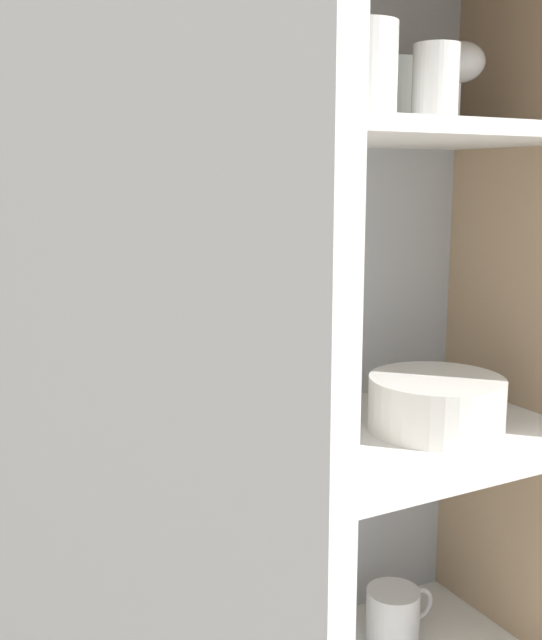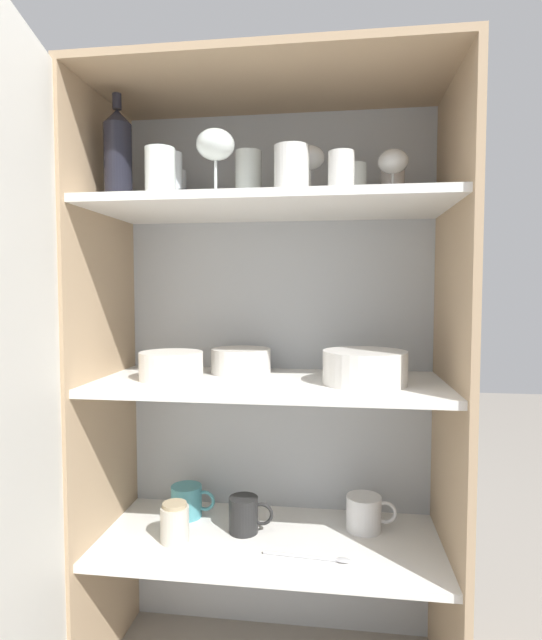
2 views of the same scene
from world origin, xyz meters
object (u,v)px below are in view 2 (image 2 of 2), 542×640
Objects in this scene: wine_bottle at (118,155)px; coffee_mug_primary at (245,515)px; storage_jar at (175,523)px; plate_stack_white at (365,367)px; serving_bowl_small at (241,360)px; mixing_bowl_large at (171,364)px.

wine_bottle reaches higher than coffee_mug_primary.
storage_jar reaches higher than coffee_mug_primary.
plate_stack_white is at bearing -7.83° from coffee_mug_primary.
plate_stack_white is 2.04× the size of storage_jar.
serving_bowl_small is at bearing 44.83° from storage_jar.
serving_bowl_small is 1.63× the size of storage_jar.
coffee_mug_primary is (-0.31, 0.04, -0.40)m from plate_stack_white.
mixing_bowl_large is 1.62× the size of storage_jar.
storage_jar is (-0.17, -0.07, 0.00)m from coffee_mug_primary.
storage_jar is (-0.14, -0.14, -0.40)m from serving_bowl_small.
storage_jar is at bearing 2.58° from wine_bottle.
mixing_bowl_large is at bearing 116.74° from storage_jar.
plate_stack_white is at bearing -19.22° from serving_bowl_small.
mixing_bowl_large is 1.37× the size of coffee_mug_primary.
serving_bowl_small is 1.38× the size of coffee_mug_primary.
mixing_bowl_large is 0.99× the size of serving_bowl_small.
plate_stack_white is 1.73× the size of coffee_mug_primary.
wine_bottle is at bearing -177.42° from storage_jar.
coffee_mug_primary is at bearing -73.00° from serving_bowl_small.
wine_bottle is 0.53m from mixing_bowl_large.
serving_bowl_small is 0.45m from storage_jar.
wine_bottle reaches higher than serving_bowl_small.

